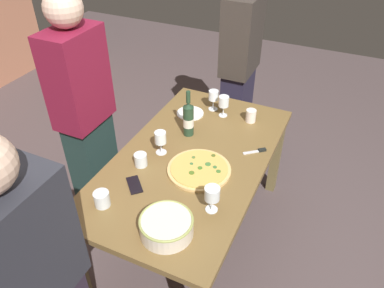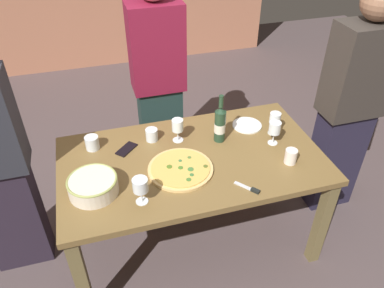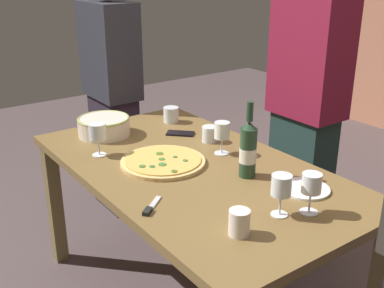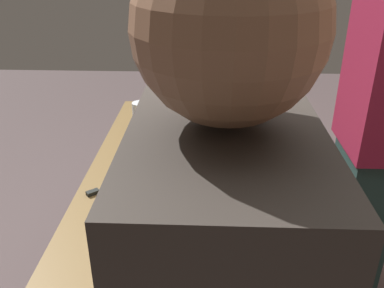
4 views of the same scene
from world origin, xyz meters
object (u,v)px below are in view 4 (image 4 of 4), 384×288
object	(u,v)px
pizza_knife	(100,190)
person_guest_right	(372,141)
cell_phone	(232,131)
wine_glass_far_left	(216,229)
serving_bowl	(172,106)
side_plate	(253,230)
person_host	(226,77)
dining_table	(192,183)
wine_bottle	(223,166)
wine_glass_far_right	(185,217)
wine_glass_near_pizza	(238,141)
cup_ceramic	(121,235)
cup_amber	(246,139)
wine_glass_by_bottle	(140,110)
pizza	(173,153)
cup_spare	(244,110)

from	to	relation	value
pizza_knife	person_guest_right	world-z (taller)	person_guest_right
cell_phone	wine_glass_far_left	bearing A→B (deg)	39.95
serving_bowl	person_guest_right	size ratio (longest dim) A/B	0.16
side_plate	person_host	xyz separation A→B (m)	(-1.60, -0.04, 0.05)
person_guest_right	side_plate	bearing A→B (deg)	39.31
dining_table	wine_bottle	world-z (taller)	wine_bottle
pizza_knife	side_plate	bearing A→B (deg)	68.77
wine_glass_far_left	wine_glass_far_right	distance (m)	0.11
wine_glass_near_pizza	pizza_knife	distance (m)	0.63
cup_ceramic	pizza_knife	distance (m)	0.36
cup_amber	person_host	xyz separation A→B (m)	(-0.94, -0.07, 0.02)
wine_glass_far_left	person_host	distance (m)	1.73
side_plate	person_host	distance (m)	1.60
wine_bottle	cup_amber	bearing A→B (deg)	163.61
dining_table	wine_glass_near_pizza	distance (m)	0.29
wine_glass_by_bottle	person_guest_right	bearing A→B (deg)	72.99
wine_glass_far_left	cell_phone	world-z (taller)	wine_glass_far_left
pizza	serving_bowl	world-z (taller)	serving_bowl
serving_bowl	cell_phone	size ratio (longest dim) A/B	1.89
pizza	wine_glass_far_right	bearing A→B (deg)	8.20
cup_amber	pizza_knife	distance (m)	0.75
dining_table	wine_bottle	distance (m)	0.34
cup_amber	dining_table	bearing A→B (deg)	-52.06
cup_spare	side_plate	distance (m)	1.03
wine_glass_by_bottle	cup_amber	bearing A→B (deg)	73.08
cup_ceramic	serving_bowl	bearing A→B (deg)	176.65
wine_glass_far_right	cup_spare	xyz separation A→B (m)	(-1.11, 0.27, -0.07)
pizza_knife	wine_glass_near_pizza	bearing A→B (deg)	115.66
wine_glass_near_pizza	cell_phone	world-z (taller)	wine_glass_near_pizza
pizza	side_plate	world-z (taller)	pizza
serving_bowl	pizza	bearing A→B (deg)	5.19
wine_glass_far_left	pizza_knife	size ratio (longest dim) A/B	1.16
dining_table	person_host	bearing A→B (deg)	170.80
wine_glass_near_pizza	wine_glass_far_right	world-z (taller)	same
pizza	wine_glass_near_pizza	xyz separation A→B (m)	(0.06, 0.29, 0.10)
cup_amber	cup_ceramic	bearing A→B (deg)	-31.40
wine_glass_by_bottle	wine_glass_near_pizza	bearing A→B (deg)	56.15
wine_bottle	wine_glass_far_left	world-z (taller)	wine_bottle
person_host	pizza_knife	bearing A→B (deg)	-12.39
wine_glass_by_bottle	wine_glass_far_right	world-z (taller)	same
serving_bowl	wine_bottle	xyz separation A→B (m)	(0.82, 0.27, 0.07)
cup_spare	person_guest_right	distance (m)	0.75
cell_phone	person_host	distance (m)	0.77
wine_bottle	wine_glass_by_bottle	bearing A→B (deg)	-144.77
serving_bowl	cup_spare	distance (m)	0.41
cup_ceramic	side_plate	bearing A→B (deg)	102.30
wine_glass_by_bottle	cell_phone	xyz separation A→B (m)	(-0.01, 0.47, -0.11)
wine_glass_far_right	side_plate	bearing A→B (deg)	109.60
cup_ceramic	side_plate	size ratio (longest dim) A/B	0.46
pizza	cup_amber	bearing A→B (deg)	106.19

